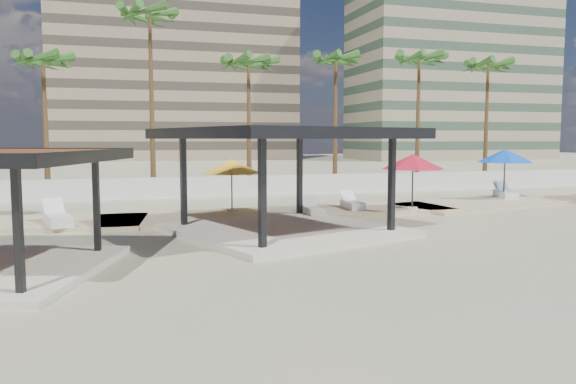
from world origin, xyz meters
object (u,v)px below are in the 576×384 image
at_px(lounger_b, 312,210).
at_px(lounger_c, 352,204).
at_px(lounger_a, 57,219).
at_px(lounger_d, 505,194).
at_px(pavilion_central, 284,171).
at_px(umbrella_c, 413,162).

height_order(lounger_b, lounger_c, lounger_c).
xyz_separation_m(lounger_a, lounger_d, (22.73, 3.40, -0.01)).
distance_m(lounger_b, lounger_c, 2.82).
xyz_separation_m(lounger_a, lounger_c, (12.71, 1.37, -0.03)).
bearing_deg(lounger_c, lounger_d, -72.92).
relative_size(pavilion_central, umbrella_c, 2.62).
distance_m(umbrella_c, lounger_a, 15.26).
bearing_deg(lounger_a, pavilion_central, -127.46).
relative_size(pavilion_central, lounger_c, 4.54).
bearing_deg(umbrella_c, lounger_a, -179.66).
relative_size(pavilion_central, lounger_d, 4.00).
xyz_separation_m(umbrella_c, lounger_a, (-15.13, -0.09, -1.98)).
bearing_deg(pavilion_central, lounger_b, 37.43).
bearing_deg(pavilion_central, lounger_a, 138.38).
xyz_separation_m(pavilion_central, lounger_d, (14.71, 6.75, -1.88)).
xyz_separation_m(pavilion_central, lounger_c, (4.69, 4.72, -1.90)).
xyz_separation_m(pavilion_central, umbrella_c, (7.11, 3.44, 0.11)).
height_order(pavilion_central, umbrella_c, pavilion_central).
distance_m(lounger_b, lounger_d, 12.94).
bearing_deg(umbrella_c, pavilion_central, -154.16).
xyz_separation_m(lounger_c, lounger_d, (10.02, 2.03, 0.02)).
relative_size(umbrella_c, lounger_c, 1.73).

